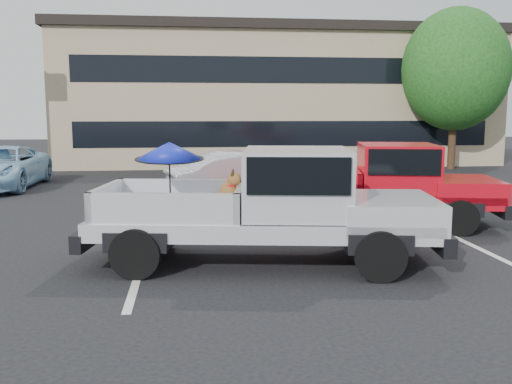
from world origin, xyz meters
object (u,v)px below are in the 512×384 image
at_px(blue_suv, 0,168).
at_px(red_pickup, 389,181).
at_px(tree_back, 337,76).
at_px(tree_right, 455,70).
at_px(silver_pickup, 282,200).
at_px(silver_sedan, 252,179).

bearing_deg(blue_suv, red_pickup, -34.24).
xyz_separation_m(tree_back, red_pickup, (-3.93, -19.57, -3.44)).
distance_m(tree_back, red_pickup, 20.26).
relative_size(tree_right, blue_suv, 1.39).
xyz_separation_m(tree_right, red_pickup, (-6.93, -11.57, -3.24)).
relative_size(silver_pickup, red_pickup, 1.05).
xyz_separation_m(tree_back, blue_suv, (-14.26, -12.30, -3.74)).
relative_size(tree_right, silver_pickup, 1.14).
bearing_deg(silver_sedan, red_pickup, -150.72).
bearing_deg(tree_right, silver_pickup, -124.09).
distance_m(tree_right, silver_pickup, 17.64).
relative_size(tree_back, red_pickup, 1.26).
bearing_deg(silver_pickup, silver_sedan, 97.75).
relative_size(tree_right, silver_sedan, 1.55).
xyz_separation_m(tree_right, silver_sedan, (-9.61, -8.76, -3.49)).
bearing_deg(tree_right, red_pickup, -120.90).
bearing_deg(tree_right, silver_sedan, -137.62).
distance_m(red_pickup, blue_suv, 12.64).
distance_m(tree_back, silver_pickup, 23.61).
relative_size(tree_back, blue_suv, 1.46).
xyz_separation_m(red_pickup, blue_suv, (-10.33, 7.28, -0.30)).
relative_size(red_pickup, blue_suv, 1.16).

